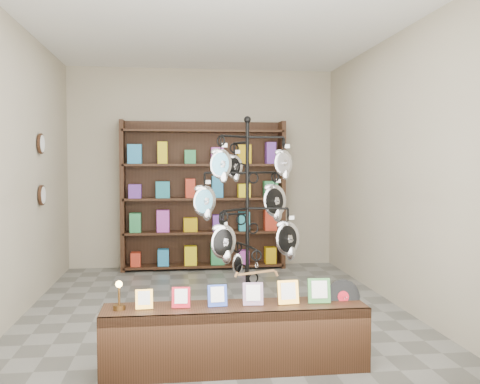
# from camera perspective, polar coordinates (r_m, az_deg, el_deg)

# --- Properties ---
(ground) EXTENTS (5.00, 5.00, 0.00)m
(ground) POSITION_cam_1_polar(r_m,az_deg,el_deg) (5.89, -2.59, -12.40)
(ground) COLOR slate
(ground) RESTS_ON ground
(room_envelope) EXTENTS (5.00, 5.00, 5.00)m
(room_envelope) POSITION_cam_1_polar(r_m,az_deg,el_deg) (5.68, -2.64, 5.90)
(room_envelope) COLOR #ADA58C
(room_envelope) RESTS_ON ground
(display_tree) EXTENTS (1.06, 1.06, 2.00)m
(display_tree) POSITION_cam_1_polar(r_m,az_deg,el_deg) (4.88, 0.79, -1.81)
(display_tree) COLOR black
(display_tree) RESTS_ON ground
(front_shelf) EXTENTS (2.00, 0.42, 0.71)m
(front_shelf) POSITION_cam_1_polar(r_m,az_deg,el_deg) (4.21, -0.50, -15.22)
(front_shelf) COLOR black
(front_shelf) RESTS_ON ground
(back_shelving) EXTENTS (2.42, 0.36, 2.20)m
(back_shelving) POSITION_cam_1_polar(r_m,az_deg,el_deg) (7.98, -3.91, -0.84)
(back_shelving) COLOR black
(back_shelving) RESTS_ON ground
(wall_clocks) EXTENTS (0.03, 0.24, 0.84)m
(wall_clocks) POSITION_cam_1_polar(r_m,az_deg,el_deg) (6.64, -20.42, 2.27)
(wall_clocks) COLOR black
(wall_clocks) RESTS_ON ground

